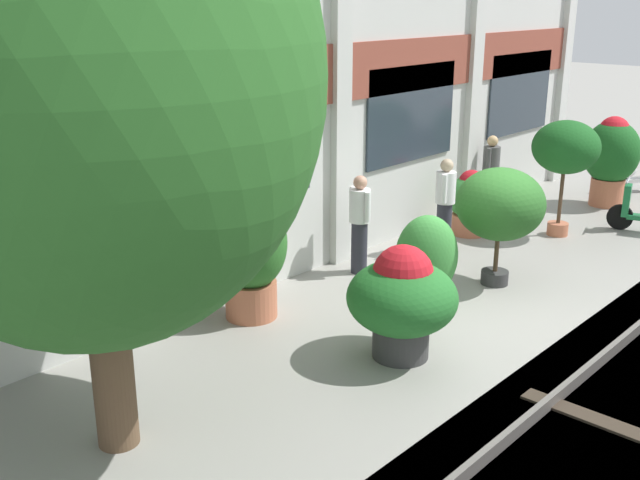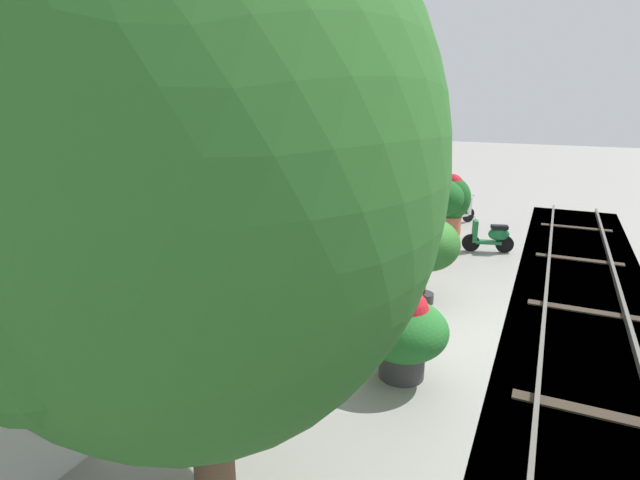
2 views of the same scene
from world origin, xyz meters
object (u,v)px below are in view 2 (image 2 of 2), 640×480
(broadleaf_tree, at_px, (194,182))
(scooter_second_parked, at_px, (491,237))
(potted_plant_glazed_jar, at_px, (379,240))
(potted_plant_fluted_column, at_px, (451,200))
(scooter_near_curb, at_px, (458,211))
(resident_by_doorway, at_px, (371,245))
(potted_plant_stone_basin, at_px, (403,330))
(potted_plant_terracotta_small, at_px, (427,245))
(potted_plant_tall_urn, at_px, (440,199))
(resident_near_plants, at_px, (380,218))
(potted_plant_ribbed_drum, at_px, (260,301))
(topiary_hedge, at_px, (384,289))
(resident_watching_tracks, at_px, (322,266))

(broadleaf_tree, bearing_deg, scooter_second_parked, -7.32)
(potted_plant_glazed_jar, bearing_deg, potted_plant_fluted_column, -16.26)
(potted_plant_glazed_jar, height_order, potted_plant_fluted_column, potted_plant_fluted_column)
(scooter_near_curb, bearing_deg, broadleaf_tree, -145.43)
(resident_by_doorway, bearing_deg, potted_plant_stone_basin, -89.64)
(scooter_second_parked, bearing_deg, potted_plant_terracotta_small, 63.12)
(potted_plant_tall_urn, bearing_deg, potted_plant_terracotta_small, -172.42)
(potted_plant_glazed_jar, xyz_separation_m, potted_plant_fluted_column, (3.71, -1.08, 0.43))
(scooter_near_curb, height_order, resident_near_plants, resident_near_plants)
(potted_plant_ribbed_drum, bearing_deg, resident_by_doorway, -6.24)
(potted_plant_stone_basin, bearing_deg, potted_plant_tall_urn, 7.49)
(potted_plant_tall_urn, xyz_separation_m, potted_plant_terracotta_small, (-2.99, -0.40, -0.36))
(potted_plant_fluted_column, relative_size, scooter_second_parked, 1.40)
(potted_plant_fluted_column, distance_m, potted_plant_terracotta_small, 5.67)
(potted_plant_terracotta_small, xyz_separation_m, resident_near_plants, (3.49, 2.16, -0.41))
(potted_plant_tall_urn, height_order, scooter_second_parked, potted_plant_tall_urn)
(broadleaf_tree, relative_size, potted_plant_stone_basin, 4.16)
(potted_plant_stone_basin, height_order, topiary_hedge, potted_plant_stone_basin)
(potted_plant_glazed_jar, distance_m, potted_plant_stone_basin, 5.30)
(resident_by_doorway, height_order, resident_near_plants, resident_by_doorway)
(potted_plant_glazed_jar, xyz_separation_m, potted_plant_stone_basin, (-4.89, -2.04, 0.12))
(potted_plant_tall_urn, distance_m, resident_near_plants, 1.98)
(potted_plant_fluted_column, bearing_deg, broadleaf_tree, -179.94)
(potted_plant_stone_basin, xyz_separation_m, topiary_hedge, (1.82, 0.89, -0.16))
(potted_plant_terracotta_small, xyz_separation_m, topiary_hedge, (-1.14, 0.51, -0.63))
(potted_plant_stone_basin, distance_m, topiary_hedge, 2.03)
(scooter_near_curb, bearing_deg, potted_plant_fluted_column, -144.67)
(topiary_hedge, bearing_deg, potted_plant_ribbed_drum, 148.63)
(potted_plant_ribbed_drum, relative_size, potted_plant_terracotta_small, 0.98)
(scooter_second_parked, xyz_separation_m, resident_near_plants, (-0.78, 2.96, 0.41))
(potted_plant_glazed_jar, height_order, potted_plant_terracotta_small, potted_plant_terracotta_small)
(potted_plant_ribbed_drum, distance_m, potted_plant_terracotta_small, 3.87)
(topiary_hedge, bearing_deg, resident_watching_tracks, 85.27)
(scooter_second_parked, xyz_separation_m, resident_by_doorway, (-3.56, 2.23, 0.45))
(potted_plant_glazed_jar, relative_size, resident_near_plants, 0.77)
(resident_by_doorway, distance_m, resident_near_plants, 2.88)
(potted_plant_ribbed_drum, height_order, scooter_near_curb, potted_plant_ribbed_drum)
(scooter_near_curb, bearing_deg, potted_plant_glazed_jar, -157.13)
(broadleaf_tree, xyz_separation_m, scooter_near_curb, (13.48, 0.04, -3.04))
(scooter_near_curb, xyz_separation_m, resident_by_doorway, (-6.40, 0.82, 0.45))
(broadleaf_tree, height_order, potted_plant_terracotta_small, broadleaf_tree)
(scooter_near_curb, xyz_separation_m, resident_near_plants, (-3.62, 1.56, 0.41))
(broadleaf_tree, height_order, topiary_hedge, broadleaf_tree)
(resident_by_doorway, relative_size, topiary_hedge, 1.32)
(potted_plant_stone_basin, bearing_deg, resident_near_plants, 21.51)
(potted_plant_stone_basin, distance_m, scooter_second_parked, 7.25)
(broadleaf_tree, distance_m, resident_watching_tracks, 6.10)
(potted_plant_fluted_column, bearing_deg, resident_watching_tracks, 168.99)
(potted_plant_fluted_column, height_order, scooter_second_parked, potted_plant_fluted_column)
(resident_by_doorway, bearing_deg, potted_plant_ribbed_drum, -122.12)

